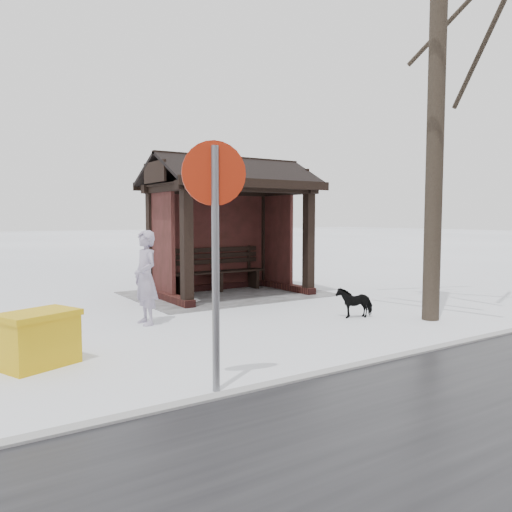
{
  "coord_description": "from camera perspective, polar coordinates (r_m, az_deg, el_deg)",
  "views": [
    {
      "loc": [
        5.59,
        9.62,
        1.74
      ],
      "look_at": [
        -0.15,
        0.8,
        0.93
      ],
      "focal_mm": 35.0,
      "sensor_mm": 36.0,
      "label": 1
    }
  ],
  "objects": [
    {
      "name": "grit_bin",
      "position": [
        6.43,
        -23.62,
        -8.64
      ],
      "size": [
        1.0,
        0.86,
        0.65
      ],
      "rotation": [
        0.0,
        0.0,
        0.39
      ],
      "color": "#C99D0B",
      "rests_on": "ground"
    },
    {
      "name": "ground",
      "position": [
        11.27,
        -2.88,
        -4.49
      ],
      "size": [
        120.0,
        120.0,
        0.0
      ],
      "primitive_type": "plane",
      "color": "white",
      "rests_on": "ground"
    },
    {
      "name": "dog",
      "position": [
        8.95,
        11.21,
        -5.19
      ],
      "size": [
        0.67,
        0.44,
        0.52
      ],
      "primitive_type": "imported",
      "rotation": [
        0.0,
        0.0,
        1.29
      ],
      "color": "black",
      "rests_on": "ground"
    },
    {
      "name": "bus_shelter",
      "position": [
        11.28,
        -3.33,
        6.56
      ],
      "size": [
        3.6,
        2.4,
        3.09
      ],
      "color": "#351513",
      "rests_on": "ground"
    },
    {
      "name": "road_sign",
      "position": [
        4.93,
        -4.77,
        4.87
      ],
      "size": [
        0.62,
        0.22,
        2.49
      ],
      "rotation": [
        0.0,
        0.0,
        -0.31
      ],
      "color": "slate",
      "rests_on": "ground"
    },
    {
      "name": "trampled_patch",
      "position": [
        11.44,
        -3.39,
        -4.31
      ],
      "size": [
        4.2,
        3.2,
        0.02
      ],
      "primitive_type": "cube",
      "color": "#97979D",
      "rests_on": "ground"
    },
    {
      "name": "pedestrian",
      "position": [
        8.3,
        -12.51,
        -2.43
      ],
      "size": [
        0.4,
        0.58,
        1.54
      ],
      "primitive_type": "imported",
      "rotation": [
        0.0,
        0.0,
        1.62
      ],
      "color": "#988DA5",
      "rests_on": "ground"
    },
    {
      "name": "kerb",
      "position": [
        7.16,
        20.2,
        -9.85
      ],
      "size": [
        120.0,
        0.15,
        0.06
      ],
      "primitive_type": "cube",
      "color": "gray",
      "rests_on": "ground"
    }
  ]
}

